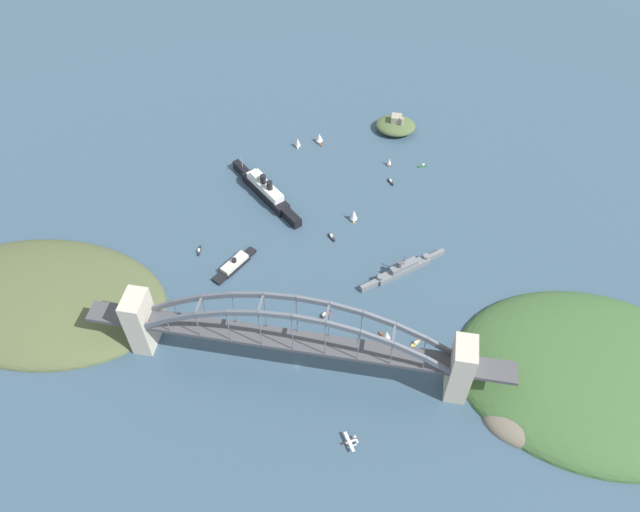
{
  "coord_description": "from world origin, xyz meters",
  "views": [
    {
      "loc": [
        46.81,
        -187.91,
        320.11
      ],
      "look_at": [
        0.0,
        79.79,
        8.0
      ],
      "focal_mm": 34.94,
      "sensor_mm": 36.0,
      "label": 1
    }
  ],
  "objects_px": {
    "small_boat_9": "(332,237)",
    "small_boat_1": "(386,335)",
    "naval_cruiser": "(403,269)",
    "small_boat_6": "(354,215)",
    "harbor_ferry_steamer": "(234,264)",
    "small_boat_8": "(423,166)",
    "small_boat_5": "(319,138)",
    "small_boat_0": "(325,315)",
    "small_boat_4": "(298,142)",
    "harbor_arch_bridge": "(296,342)",
    "fort_island_mid_harbor": "(396,125)",
    "small_boat_2": "(389,162)",
    "channel_marker_buoy": "(329,313)",
    "small_boat_7": "(199,251)",
    "ocean_liner": "(266,191)",
    "small_boat_3": "(415,344)",
    "small_boat_10": "(391,182)",
    "seaplane_taxiing_near_bridge": "(351,442)"
  },
  "relations": [
    {
      "from": "small_boat_9",
      "to": "small_boat_1",
      "type": "bearing_deg",
      "value": -59.36
    },
    {
      "from": "naval_cruiser",
      "to": "small_boat_6",
      "type": "bearing_deg",
      "value": 132.07
    },
    {
      "from": "small_boat_1",
      "to": "harbor_ferry_steamer",
      "type": "bearing_deg",
      "value": 159.09
    },
    {
      "from": "harbor_ferry_steamer",
      "to": "small_boat_8",
      "type": "bearing_deg",
      "value": 46.57
    },
    {
      "from": "harbor_ferry_steamer",
      "to": "small_boat_5",
      "type": "xyz_separation_m",
      "value": [
        33.1,
        140.35,
        2.14
      ]
    },
    {
      "from": "small_boat_0",
      "to": "small_boat_4",
      "type": "distance_m",
      "value": 168.05
    },
    {
      "from": "harbor_arch_bridge",
      "to": "small_boat_8",
      "type": "distance_m",
      "value": 202.92
    },
    {
      "from": "fort_island_mid_harbor",
      "to": "harbor_ferry_steamer",
      "type": "bearing_deg",
      "value": -119.08
    },
    {
      "from": "naval_cruiser",
      "to": "small_boat_6",
      "type": "distance_m",
      "value": 57.95
    },
    {
      "from": "harbor_arch_bridge",
      "to": "small_boat_2",
      "type": "relative_size",
      "value": 32.87
    },
    {
      "from": "small_boat_5",
      "to": "channel_marker_buoy",
      "type": "distance_m",
      "value": 171.87
    },
    {
      "from": "small_boat_0",
      "to": "small_boat_5",
      "type": "bearing_deg",
      "value": 101.06
    },
    {
      "from": "small_boat_4",
      "to": "small_boat_7",
      "type": "bearing_deg",
      "value": -110.04
    },
    {
      "from": "channel_marker_buoy",
      "to": "small_boat_1",
      "type": "bearing_deg",
      "value": -19.02
    },
    {
      "from": "ocean_liner",
      "to": "naval_cruiser",
      "type": "xyz_separation_m",
      "value": [
        106.26,
        -55.96,
        -2.38
      ]
    },
    {
      "from": "harbor_arch_bridge",
      "to": "small_boat_6",
      "type": "bearing_deg",
      "value": 82.45
    },
    {
      "from": "ocean_liner",
      "to": "fort_island_mid_harbor",
      "type": "height_order",
      "value": "ocean_liner"
    },
    {
      "from": "small_boat_5",
      "to": "harbor_arch_bridge",
      "type": "bearing_deg",
      "value": -83.7
    },
    {
      "from": "naval_cruiser",
      "to": "small_boat_7",
      "type": "bearing_deg",
      "value": -177.71
    },
    {
      "from": "small_boat_3",
      "to": "small_boat_6",
      "type": "height_order",
      "value": "small_boat_6"
    },
    {
      "from": "naval_cruiser",
      "to": "small_boat_10",
      "type": "height_order",
      "value": "naval_cruiser"
    },
    {
      "from": "naval_cruiser",
      "to": "seaplane_taxiing_near_bridge",
      "type": "distance_m",
      "value": 126.22
    },
    {
      "from": "small_boat_2",
      "to": "small_boat_9",
      "type": "bearing_deg",
      "value": -110.65
    },
    {
      "from": "small_boat_4",
      "to": "small_boat_9",
      "type": "relative_size",
      "value": 1.3
    },
    {
      "from": "harbor_ferry_steamer",
      "to": "seaplane_taxiing_near_bridge",
      "type": "bearing_deg",
      "value": -49.54
    },
    {
      "from": "harbor_arch_bridge",
      "to": "small_boat_6",
      "type": "xyz_separation_m",
      "value": [
        16.57,
        124.92,
        -19.75
      ]
    },
    {
      "from": "harbor_ferry_steamer",
      "to": "small_boat_8",
      "type": "distance_m",
      "value": 171.35
    },
    {
      "from": "small_boat_4",
      "to": "small_boat_10",
      "type": "relative_size",
      "value": 1.32
    },
    {
      "from": "fort_island_mid_harbor",
      "to": "small_boat_2",
      "type": "height_order",
      "value": "fort_island_mid_harbor"
    },
    {
      "from": "small_boat_3",
      "to": "small_boat_6",
      "type": "relative_size",
      "value": 0.64
    },
    {
      "from": "fort_island_mid_harbor",
      "to": "small_boat_7",
      "type": "relative_size",
      "value": 3.63
    },
    {
      "from": "channel_marker_buoy",
      "to": "ocean_liner",
      "type": "bearing_deg",
      "value": 122.99
    },
    {
      "from": "seaplane_taxiing_near_bridge",
      "to": "naval_cruiser",
      "type": "bearing_deg",
      "value": 82.16
    },
    {
      "from": "naval_cruiser",
      "to": "small_boat_10",
      "type": "xyz_separation_m",
      "value": [
        -16.45,
        87.11,
        -2.42
      ]
    },
    {
      "from": "ocean_liner",
      "to": "small_boat_6",
      "type": "bearing_deg",
      "value": -10.88
    },
    {
      "from": "small_boat_1",
      "to": "seaplane_taxiing_near_bridge",
      "type": "bearing_deg",
      "value": -99.56
    },
    {
      "from": "small_boat_2",
      "to": "small_boat_7",
      "type": "height_order",
      "value": "small_boat_2"
    },
    {
      "from": "small_boat_7",
      "to": "channel_marker_buoy",
      "type": "relative_size",
      "value": 3.27
    },
    {
      "from": "naval_cruiser",
      "to": "small_boat_0",
      "type": "xyz_separation_m",
      "value": [
        -45.17,
        -43.83,
        -2.48
      ]
    },
    {
      "from": "fort_island_mid_harbor",
      "to": "small_boat_8",
      "type": "bearing_deg",
      "value": -58.69
    },
    {
      "from": "small_boat_2",
      "to": "small_boat_10",
      "type": "bearing_deg",
      "value": -80.8
    },
    {
      "from": "harbor_ferry_steamer",
      "to": "small_boat_7",
      "type": "bearing_deg",
      "value": 161.93
    },
    {
      "from": "small_boat_3",
      "to": "small_boat_7",
      "type": "xyz_separation_m",
      "value": [
        -151.59,
        49.79,
        0.15
      ]
    },
    {
      "from": "small_boat_0",
      "to": "small_boat_10",
      "type": "bearing_deg",
      "value": 77.63
    },
    {
      "from": "small_boat_1",
      "to": "small_boat_5",
      "type": "bearing_deg",
      "value": 111.96
    },
    {
      "from": "harbor_arch_bridge",
      "to": "small_boat_3",
      "type": "height_order",
      "value": "harbor_arch_bridge"
    },
    {
      "from": "small_boat_7",
      "to": "small_boat_10",
      "type": "distance_m",
      "value": 153.6
    },
    {
      "from": "small_boat_7",
      "to": "small_boat_9",
      "type": "relative_size",
      "value": 1.22
    },
    {
      "from": "harbor_arch_bridge",
      "to": "small_boat_7",
      "type": "height_order",
      "value": "harbor_arch_bridge"
    },
    {
      "from": "harbor_ferry_steamer",
      "to": "small_boat_10",
      "type": "distance_m",
      "value": 139.12
    }
  ]
}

